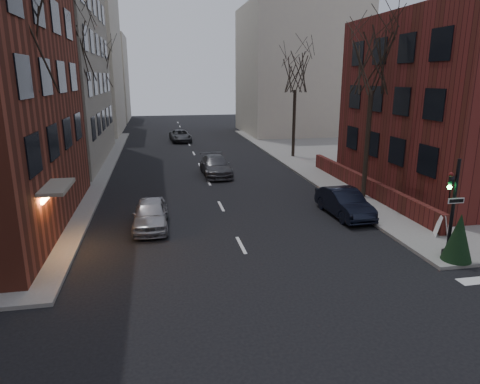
# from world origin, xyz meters

# --- Properties ---
(building_right_brick) EXTENTS (12.00, 14.00, 11.00)m
(building_right_brick) POSITION_xyz_m (16.50, 19.00, 5.50)
(building_right_brick) COLOR maroon
(building_right_brick) RESTS_ON ground
(low_wall_right) EXTENTS (0.35, 16.00, 1.00)m
(low_wall_right) POSITION_xyz_m (9.30, 19.00, 0.65)
(low_wall_right) COLOR maroon
(low_wall_right) RESTS_ON sidewalk_far_right
(building_distant_la) EXTENTS (14.00, 16.00, 18.00)m
(building_distant_la) POSITION_xyz_m (-15.00, 55.00, 9.00)
(building_distant_la) COLOR #BAAF9D
(building_distant_la) RESTS_ON ground
(building_distant_ra) EXTENTS (14.00, 14.00, 16.00)m
(building_distant_ra) POSITION_xyz_m (15.00, 50.00, 8.00)
(building_distant_ra) COLOR #BAAF9D
(building_distant_ra) RESTS_ON ground
(building_distant_lb) EXTENTS (10.00, 12.00, 14.00)m
(building_distant_lb) POSITION_xyz_m (-13.00, 72.00, 7.00)
(building_distant_lb) COLOR #BAAF9D
(building_distant_lb) RESTS_ON ground
(traffic_signal) EXTENTS (0.76, 0.44, 4.00)m
(traffic_signal) POSITION_xyz_m (7.94, 8.99, 1.91)
(traffic_signal) COLOR black
(traffic_signal) RESTS_ON sidewalk_far_right
(tree_left_a) EXTENTS (4.18, 4.18, 10.26)m
(tree_left_a) POSITION_xyz_m (-8.80, 14.00, 8.47)
(tree_left_a) COLOR #2D231C
(tree_left_a) RESTS_ON sidewalk_far_left
(tree_left_b) EXTENTS (4.40, 4.40, 10.80)m
(tree_left_b) POSITION_xyz_m (-8.80, 26.00, 8.91)
(tree_left_b) COLOR #2D231C
(tree_left_b) RESTS_ON sidewalk_far_left
(tree_left_c) EXTENTS (3.96, 3.96, 9.72)m
(tree_left_c) POSITION_xyz_m (-8.80, 40.00, 8.03)
(tree_left_c) COLOR #2D231C
(tree_left_c) RESTS_ON sidewalk_far_left
(tree_right_a) EXTENTS (3.96, 3.96, 9.72)m
(tree_right_a) POSITION_xyz_m (8.80, 18.00, 8.03)
(tree_right_a) COLOR #2D231C
(tree_right_a) RESTS_ON sidewalk_far_right
(tree_right_b) EXTENTS (3.74, 3.74, 9.18)m
(tree_right_b) POSITION_xyz_m (8.80, 32.00, 7.59)
(tree_right_b) COLOR #2D231C
(tree_right_b) RESTS_ON sidewalk_far_right
(streetlamp_near) EXTENTS (0.36, 0.36, 6.28)m
(streetlamp_near) POSITION_xyz_m (-8.20, 22.00, 4.24)
(streetlamp_near) COLOR black
(streetlamp_near) RESTS_ON sidewalk_far_left
(streetlamp_far) EXTENTS (0.36, 0.36, 6.28)m
(streetlamp_far) POSITION_xyz_m (-8.20, 42.00, 4.24)
(streetlamp_far) COLOR black
(streetlamp_far) RESTS_ON sidewalk_far_left
(parked_sedan) EXTENTS (1.74, 4.49, 1.46)m
(parked_sedan) POSITION_xyz_m (6.20, 15.04, 0.73)
(parked_sedan) COLOR black
(parked_sedan) RESTS_ON ground
(car_lane_silver) EXTENTS (1.78, 4.20, 1.42)m
(car_lane_silver) POSITION_xyz_m (-3.92, 15.08, 0.71)
(car_lane_silver) COLOR #9E9EA3
(car_lane_silver) RESTS_ON ground
(car_lane_gray) EXTENTS (2.13, 5.04, 1.45)m
(car_lane_gray) POSITION_xyz_m (0.80, 26.08, 0.73)
(car_lane_gray) COLOR #434448
(car_lane_gray) RESTS_ON ground
(car_lane_far) EXTENTS (2.52, 4.91, 1.33)m
(car_lane_far) POSITION_xyz_m (-0.80, 44.31, 0.66)
(car_lane_far) COLOR #38383C
(car_lane_far) RESTS_ON ground
(sandwich_board) EXTENTS (0.64, 0.73, 0.98)m
(sandwich_board) POSITION_xyz_m (9.19, 11.08, 0.64)
(sandwich_board) COLOR white
(sandwich_board) RESTS_ON sidewalk_far_right
(evergreen_shrub) EXTENTS (1.48, 1.48, 1.92)m
(evergreen_shrub) POSITION_xyz_m (8.03, 8.50, 1.11)
(evergreen_shrub) COLOR black
(evergreen_shrub) RESTS_ON sidewalk_far_right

